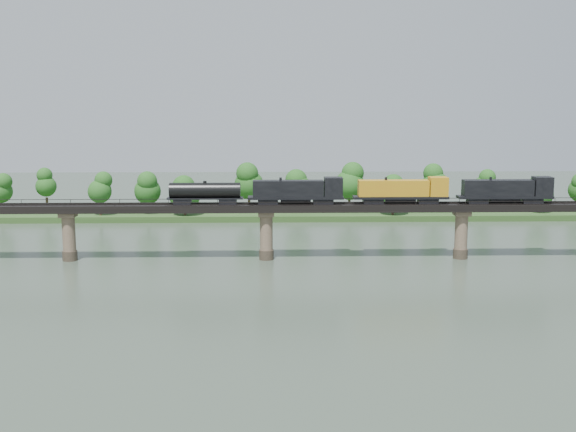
{
  "coord_description": "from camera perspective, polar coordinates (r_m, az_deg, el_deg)",
  "views": [
    {
      "loc": [
        0.97,
        -114.34,
        33.31
      ],
      "look_at": [
        4.43,
        30.0,
        9.0
      ],
      "focal_mm": 45.0,
      "sensor_mm": 36.0,
      "label": 1
    }
  ],
  "objects": [
    {
      "name": "freight_train",
      "position": [
        146.9,
        6.23,
        1.98
      ],
      "size": [
        78.19,
        3.05,
        5.38
      ],
      "color": "black",
      "rests_on": "bridge"
    },
    {
      "name": "far_bank",
      "position": [
        201.98,
        -1.63,
        0.29
      ],
      "size": [
        300.0,
        24.0,
        1.6
      ],
      "primitive_type": "cube",
      "color": "#26461C",
      "rests_on": "ground"
    },
    {
      "name": "bridge",
      "position": [
        147.01,
        -1.73,
        -1.37
      ],
      "size": [
        236.0,
        30.0,
        11.5
      ],
      "color": "#473A2D",
      "rests_on": "ground"
    },
    {
      "name": "bridge_superstructure",
      "position": [
        145.94,
        -1.74,
        1.07
      ],
      "size": [
        220.0,
        4.9,
        0.75
      ],
      "color": "black",
      "rests_on": "bridge"
    },
    {
      "name": "ground",
      "position": [
        119.1,
        -1.8,
        -6.69
      ],
      "size": [
        400.0,
        400.0,
        0.0
      ],
      "primitive_type": "plane",
      "color": "#324033",
      "rests_on": "ground"
    },
    {
      "name": "far_treeline",
      "position": [
        196.61,
        -4.04,
        2.38
      ],
      "size": [
        289.06,
        17.54,
        13.6
      ],
      "color": "#382619",
      "rests_on": "far_bank"
    }
  ]
}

